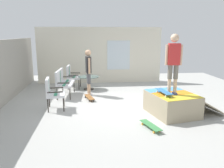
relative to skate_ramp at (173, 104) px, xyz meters
name	(u,v)px	position (x,y,z in m)	size (l,w,h in m)	color
ground_plane	(120,106)	(1.01, 1.47, -0.37)	(12.00, 12.00, 0.10)	#B2B2AD
house_facade	(100,55)	(4.81, 1.96, 1.02)	(0.23, 6.00, 2.69)	silver
skate_ramp	(173,104)	(0.00, 0.00, 0.00)	(1.82, 2.30, 0.65)	tan
patio_bench	(63,80)	(2.40, 3.52, 0.29)	(1.28, 0.62, 1.02)	#2D2823
patio_chair_near_house	(71,75)	(3.63, 3.28, 0.29)	(0.66, 0.59, 1.02)	#2D2823
patio_chair_by_wall	(52,91)	(0.76, 3.66, 0.29)	(0.67, 0.61, 1.02)	#2D2823
patio_table	(89,80)	(3.36, 2.53, 0.08)	(0.90, 0.90, 0.57)	#2D2823
person_watching	(88,69)	(2.42, 2.52, 0.73)	(0.47, 0.29, 1.78)	silver
person_skater	(174,60)	(-0.14, 0.10, 1.34)	(0.27, 0.48, 1.72)	navy
skateboard_by_bench	(89,97)	(1.79, 2.50, -0.24)	(0.82, 0.41, 0.10)	brown
skateboard_spare	(151,125)	(-1.01, 0.93, -0.24)	(0.82, 0.43, 0.10)	#3F8C4C
skateboard_on_ramp	(164,92)	(-0.13, 0.33, 0.41)	(0.82, 0.31, 0.10)	#3372B2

